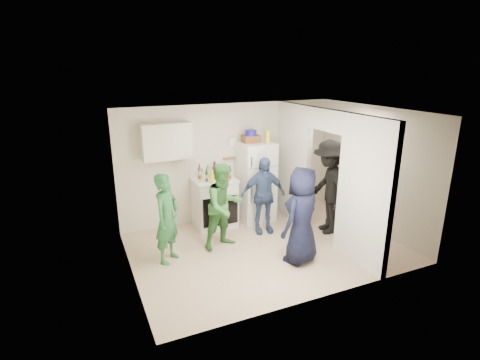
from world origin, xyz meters
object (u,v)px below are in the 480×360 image
object	(u,v)px
blue_bowl	(251,133)
person_navy	(302,216)
stove	(214,202)
person_green_center	(224,206)
fridge	(256,182)
person_denim	(263,195)
person_nook	(329,187)
person_green_left	(167,218)
yellow_cup_stack_top	(268,136)
wicker_basket	(251,139)

from	to	relation	value
blue_bowl	person_navy	size ratio (longest dim) A/B	0.14
stove	person_green_center	size ratio (longest dim) A/B	0.64
fridge	person_navy	world-z (taller)	fridge
fridge	person_denim	size ratio (longest dim) A/B	1.10
person_navy	person_nook	size ratio (longest dim) A/B	0.89
person_green_left	person_green_center	xyz separation A→B (m)	(1.07, 0.11, 0.01)
blue_bowl	person_green_center	bearing A→B (deg)	-135.43
blue_bowl	stove	bearing A→B (deg)	-178.64
person_green_center	person_navy	distance (m)	1.43
blue_bowl	yellow_cup_stack_top	size ratio (longest dim) A/B	0.96
person_green_left	person_denim	bearing A→B (deg)	-34.37
fridge	wicker_basket	size ratio (longest dim) A/B	4.88
wicker_basket	person_green_center	world-z (taller)	wicker_basket
person_navy	person_green_center	bearing A→B (deg)	-71.36
fridge	person_nook	distance (m)	1.57
fridge	person_green_center	size ratio (longest dim) A/B	1.07
person_nook	stove	bearing A→B (deg)	-106.08
yellow_cup_stack_top	person_denim	size ratio (longest dim) A/B	0.16
blue_bowl	person_navy	xyz separation A→B (m)	(-0.03, -2.04, -1.08)
yellow_cup_stack_top	person_green_left	bearing A→B (deg)	-158.33
stove	person_nook	size ratio (longest dim) A/B	0.54
person_green_center	person_denim	distance (m)	0.99
person_denim	person_navy	bearing A→B (deg)	-79.55
fridge	yellow_cup_stack_top	size ratio (longest dim) A/B	6.83
person_green_center	person_nook	world-z (taller)	person_nook
fridge	person_nook	xyz separation A→B (m)	(1.02, -1.19, 0.09)
wicker_basket	person_green_center	bearing A→B (deg)	-135.43
person_denim	person_nook	distance (m)	1.31
person_green_left	person_green_center	size ratio (longest dim) A/B	0.98
fridge	person_green_left	size ratio (longest dim) A/B	1.09
blue_bowl	person_green_center	distance (m)	1.81
person_green_left	person_denim	xyz separation A→B (m)	(2.02, 0.39, -0.00)
yellow_cup_stack_top	person_navy	size ratio (longest dim) A/B	0.15
fridge	person_green_center	distance (m)	1.46
fridge	person_navy	size ratio (longest dim) A/B	1.02
yellow_cup_stack_top	person_denim	world-z (taller)	yellow_cup_stack_top
yellow_cup_stack_top	fridge	bearing A→B (deg)	155.56
fridge	person_green_center	bearing A→B (deg)	-139.58
person_green_center	person_nook	bearing A→B (deg)	-19.62
person_denim	blue_bowl	bearing A→B (deg)	93.64
wicker_basket	person_nook	size ratio (longest dim) A/B	0.19
fridge	person_navy	bearing A→B (deg)	-93.78
wicker_basket	person_green_left	bearing A→B (deg)	-152.06
fridge	person_green_center	world-z (taller)	fridge
stove	yellow_cup_stack_top	bearing A→B (deg)	-6.39
person_green_center	person_denim	size ratio (longest dim) A/B	1.02
stove	person_denim	world-z (taller)	person_denim
blue_bowl	person_green_center	xyz separation A→B (m)	(-1.01, -1.00, -1.12)
person_green_center	person_navy	xyz separation A→B (m)	(0.98, -1.05, 0.04)
person_green_left	person_green_center	bearing A→B (deg)	-39.41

